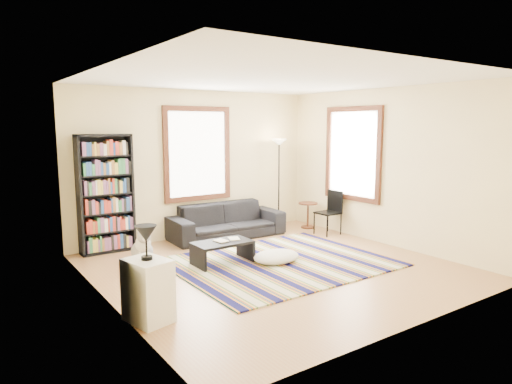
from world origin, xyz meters
TOP-DOWN VIEW (x-y plane):
  - floor at (0.00, 0.00)m, footprint 5.00×5.00m
  - ceiling at (0.00, 0.00)m, footprint 5.00×5.00m
  - wall_back at (0.00, 2.55)m, footprint 5.00×0.10m
  - wall_front at (0.00, -2.55)m, footprint 5.00×0.10m
  - wall_left at (-2.55, 0.00)m, footprint 0.10×5.00m
  - wall_right at (2.55, 0.00)m, footprint 0.10×5.00m
  - window_back at (0.00, 2.47)m, footprint 1.20×0.06m
  - window_right at (2.47, 0.80)m, footprint 0.06×1.20m
  - rug at (0.22, 0.14)m, footprint 3.23×2.58m
  - sofa at (0.38, 2.05)m, footprint 2.25×0.95m
  - bookshelf at (-1.82, 2.32)m, footprint 0.90×0.30m
  - coffee_table at (-0.57, 0.59)m, footprint 1.02×0.80m
  - book_a at (-0.67, 0.59)m, footprint 0.24×0.19m
  - book_b at (-0.42, 0.64)m, footprint 0.22×0.26m
  - floor_cushion at (0.17, 0.18)m, footprint 0.84×0.67m
  - floor_lamp at (1.72, 2.15)m, footprint 0.32×0.32m
  - side_table at (2.20, 1.76)m, footprint 0.52×0.52m
  - folding_chair at (2.15, 1.12)m, footprint 0.43×0.41m
  - white_cabinet at (-2.30, -0.74)m, footprint 0.48×0.57m
  - table_lamp at (-2.30, -0.74)m, footprint 0.30×0.30m
  - dog at (-1.53, 1.49)m, footprint 0.46×0.58m

SIDE VIEW (x-z plane):
  - floor at x=0.00m, z-range -0.10..0.00m
  - rug at x=0.22m, z-range 0.00..0.02m
  - floor_cushion at x=0.17m, z-range 0.00..0.19m
  - coffee_table at x=-0.57m, z-range 0.00..0.36m
  - dog at x=-1.53m, z-range 0.00..0.53m
  - side_table at x=2.20m, z-range 0.00..0.54m
  - sofa at x=0.38m, z-range 0.00..0.65m
  - white_cabinet at x=-2.30m, z-range 0.00..0.70m
  - book_b at x=-0.42m, z-range 0.36..0.38m
  - book_a at x=-0.67m, z-range 0.36..0.38m
  - folding_chair at x=2.15m, z-range 0.00..0.86m
  - table_lamp at x=-2.30m, z-range 0.70..1.08m
  - floor_lamp at x=1.72m, z-range 0.00..1.86m
  - bookshelf at x=-1.82m, z-range 0.00..2.00m
  - wall_back at x=0.00m, z-range 0.00..2.80m
  - wall_front at x=0.00m, z-range 0.00..2.80m
  - wall_left at x=-2.55m, z-range 0.00..2.80m
  - wall_right at x=2.55m, z-range 0.00..2.80m
  - window_back at x=0.00m, z-range 0.80..2.40m
  - window_right at x=2.47m, z-range 0.80..2.40m
  - ceiling at x=0.00m, z-range 2.80..2.90m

